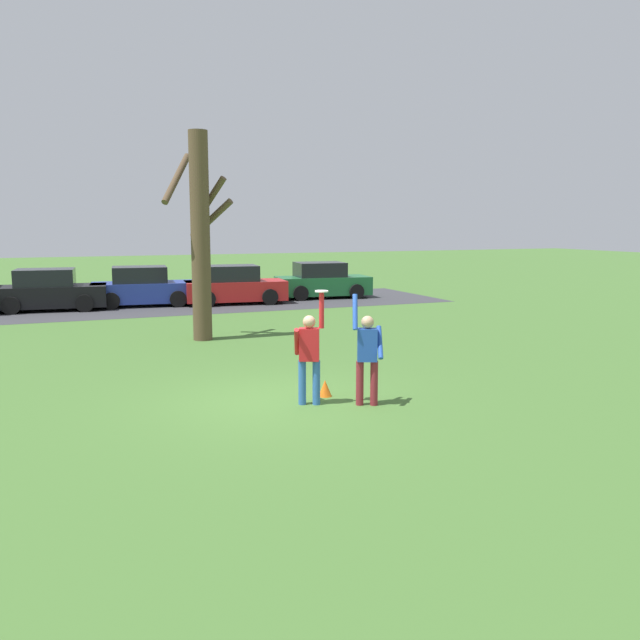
{
  "coord_description": "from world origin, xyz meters",
  "views": [
    {
      "loc": [
        -3.93,
        -11.43,
        3.29
      ],
      "look_at": [
        0.87,
        0.26,
        1.45
      ],
      "focal_mm": 37.3,
      "sensor_mm": 36.0,
      "label": 1
    }
  ],
  "objects_px": {
    "bare_tree_tall": "(200,233)",
    "field_cone_orange": "(325,388)",
    "parked_car_blue": "(143,288)",
    "parked_car_black": "(49,291)",
    "parked_car_green": "(322,282)",
    "person_catcher": "(309,352)",
    "frisbee_disc": "(322,291)",
    "parked_car_red": "(234,286)",
    "person_defender": "(367,352)"
  },
  "relations": [
    {
      "from": "parked_car_blue",
      "to": "field_cone_orange",
      "type": "relative_size",
      "value": 13.32
    },
    {
      "from": "parked_car_black",
      "to": "parked_car_green",
      "type": "xyz_separation_m",
      "value": [
        11.33,
        0.07,
        0.0
      ]
    },
    {
      "from": "frisbee_disc",
      "to": "parked_car_red",
      "type": "bearing_deg",
      "value": 80.6
    },
    {
      "from": "frisbee_disc",
      "to": "field_cone_orange",
      "type": "bearing_deg",
      "value": 60.94
    },
    {
      "from": "frisbee_disc",
      "to": "bare_tree_tall",
      "type": "bearing_deg",
      "value": 93.73
    },
    {
      "from": "person_catcher",
      "to": "person_defender",
      "type": "height_order",
      "value": "person_catcher"
    },
    {
      "from": "frisbee_disc",
      "to": "bare_tree_tall",
      "type": "distance_m",
      "value": 7.78
    },
    {
      "from": "person_defender",
      "to": "parked_car_black",
      "type": "relative_size",
      "value": 0.48
    },
    {
      "from": "parked_car_green",
      "to": "parked_car_black",
      "type": "bearing_deg",
      "value": -173.75
    },
    {
      "from": "parked_car_blue",
      "to": "parked_car_green",
      "type": "relative_size",
      "value": 1.0
    },
    {
      "from": "frisbee_disc",
      "to": "parked_car_red",
      "type": "xyz_separation_m",
      "value": [
        2.61,
        15.77,
        -1.37
      ]
    },
    {
      "from": "person_catcher",
      "to": "person_defender",
      "type": "xyz_separation_m",
      "value": [
        0.96,
        -0.44,
        -0.0
      ]
    },
    {
      "from": "parked_car_black",
      "to": "parked_car_green",
      "type": "height_order",
      "value": "same"
    },
    {
      "from": "person_catcher",
      "to": "frisbee_disc",
      "type": "xyz_separation_m",
      "value": [
        0.2,
        -0.09,
        1.11
      ]
    },
    {
      "from": "bare_tree_tall",
      "to": "field_cone_orange",
      "type": "bearing_deg",
      "value": -83.74
    },
    {
      "from": "parked_car_blue",
      "to": "parked_car_red",
      "type": "relative_size",
      "value": 1.0
    },
    {
      "from": "parked_car_black",
      "to": "parked_car_blue",
      "type": "bearing_deg",
      "value": 7.89
    },
    {
      "from": "person_defender",
      "to": "bare_tree_tall",
      "type": "height_order",
      "value": "bare_tree_tall"
    },
    {
      "from": "parked_car_black",
      "to": "parked_car_blue",
      "type": "height_order",
      "value": "same"
    },
    {
      "from": "parked_car_black",
      "to": "parked_car_blue",
      "type": "xyz_separation_m",
      "value": [
        3.52,
        0.12,
        0.0
      ]
    },
    {
      "from": "frisbee_disc",
      "to": "parked_car_black",
      "type": "relative_size",
      "value": 0.06
    },
    {
      "from": "bare_tree_tall",
      "to": "parked_car_blue",
      "type": "bearing_deg",
      "value": 93.2
    },
    {
      "from": "person_catcher",
      "to": "field_cone_orange",
      "type": "relative_size",
      "value": 6.5
    },
    {
      "from": "parked_car_black",
      "to": "bare_tree_tall",
      "type": "height_order",
      "value": "bare_tree_tall"
    },
    {
      "from": "person_catcher",
      "to": "parked_car_blue",
      "type": "height_order",
      "value": "person_catcher"
    },
    {
      "from": "person_catcher",
      "to": "frisbee_disc",
      "type": "height_order",
      "value": "frisbee_disc"
    },
    {
      "from": "frisbee_disc",
      "to": "parked_car_blue",
      "type": "distance_m",
      "value": 16.56
    },
    {
      "from": "field_cone_orange",
      "to": "parked_car_black",
      "type": "bearing_deg",
      "value": 106.85
    },
    {
      "from": "parked_car_green",
      "to": "bare_tree_tall",
      "type": "height_order",
      "value": "bare_tree_tall"
    },
    {
      "from": "parked_car_green",
      "to": "field_cone_orange",
      "type": "distance_m",
      "value": 17.21
    },
    {
      "from": "person_catcher",
      "to": "parked_car_blue",
      "type": "xyz_separation_m",
      "value": [
        -0.79,
        16.38,
        -0.25
      ]
    },
    {
      "from": "person_defender",
      "to": "parked_car_black",
      "type": "bearing_deg",
      "value": -47.8
    },
    {
      "from": "person_catcher",
      "to": "parked_car_red",
      "type": "height_order",
      "value": "person_catcher"
    },
    {
      "from": "person_defender",
      "to": "bare_tree_tall",
      "type": "relative_size",
      "value": 0.35
    },
    {
      "from": "person_defender",
      "to": "field_cone_orange",
      "type": "height_order",
      "value": "person_defender"
    },
    {
      "from": "parked_car_green",
      "to": "parked_car_blue",
      "type": "bearing_deg",
      "value": -174.49
    },
    {
      "from": "parked_car_black",
      "to": "parked_car_green",
      "type": "relative_size",
      "value": 1.0
    },
    {
      "from": "parked_car_blue",
      "to": "parked_car_green",
      "type": "distance_m",
      "value": 7.81
    },
    {
      "from": "bare_tree_tall",
      "to": "field_cone_orange",
      "type": "xyz_separation_m",
      "value": [
        0.79,
        -7.19,
        -2.86
      ]
    },
    {
      "from": "parked_car_green",
      "to": "bare_tree_tall",
      "type": "xyz_separation_m",
      "value": [
        -7.32,
        -8.72,
        2.3
      ]
    },
    {
      "from": "parked_car_red",
      "to": "bare_tree_tall",
      "type": "relative_size",
      "value": 0.73
    },
    {
      "from": "frisbee_disc",
      "to": "parked_car_green",
      "type": "distance_m",
      "value": 17.83
    },
    {
      "from": "parked_car_green",
      "to": "field_cone_orange",
      "type": "bearing_deg",
      "value": -106.43
    },
    {
      "from": "parked_car_blue",
      "to": "bare_tree_tall",
      "type": "bearing_deg",
      "value": -80.89
    },
    {
      "from": "parked_car_red",
      "to": "parked_car_green",
      "type": "relative_size",
      "value": 1.0
    },
    {
      "from": "field_cone_orange",
      "to": "frisbee_disc",
      "type": "bearing_deg",
      "value": -119.06
    },
    {
      "from": "person_catcher",
      "to": "frisbee_disc",
      "type": "relative_size",
      "value": 8.61
    },
    {
      "from": "parked_car_red",
      "to": "parked_car_green",
      "type": "height_order",
      "value": "same"
    },
    {
      "from": "frisbee_disc",
      "to": "parked_car_green",
      "type": "relative_size",
      "value": 0.06
    },
    {
      "from": "person_catcher",
      "to": "parked_car_green",
      "type": "relative_size",
      "value": 0.49
    }
  ]
}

